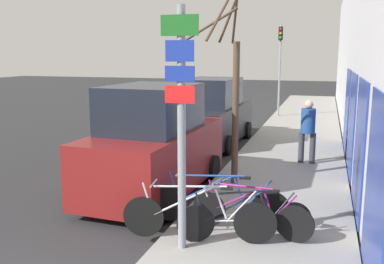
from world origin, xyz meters
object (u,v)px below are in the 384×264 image
object	(u,v)px
bicycle_1	(245,219)
parked_car_0	(155,146)
bicycle_3	(219,203)
pedestrian_near	(308,127)
signpost	(181,121)
traffic_light	(280,58)
parked_car_1	(212,115)
bicycle_0	(198,217)
bicycle_2	(250,213)
street_tree	(233,93)

from	to	relation	value
bicycle_1	parked_car_0	xyz separation A→B (m)	(-2.51, 2.24, 0.61)
bicycle_3	pedestrian_near	bearing A→B (deg)	-20.04
bicycle_1	bicycle_3	world-z (taller)	bicycle_3
signpost	pedestrian_near	world-z (taller)	signpost
traffic_light	pedestrian_near	bearing A→B (deg)	-78.99
bicycle_1	parked_car_1	bearing A→B (deg)	-3.68
signpost	parked_car_1	bearing A→B (deg)	101.59
bicycle_0	bicycle_2	xyz separation A→B (m)	(0.78, 0.53, -0.04)
bicycle_3	parked_car_1	xyz separation A→B (m)	(-2.10, 7.50, 0.51)
parked_car_1	bicycle_0	bearing A→B (deg)	-74.70
bicycle_0	parked_car_1	xyz separation A→B (m)	(-1.93, 8.24, 0.51)
bicycle_1	bicycle_2	distance (m)	0.29
bicycle_0	street_tree	xyz separation A→B (m)	(-0.17, 3.39, 1.74)
bicycle_2	signpost	bearing A→B (deg)	142.44
pedestrian_near	signpost	bearing A→B (deg)	-103.48
parked_car_1	street_tree	distance (m)	5.30
bicycle_0	pedestrian_near	size ratio (longest dim) A/B	1.42
bicycle_2	traffic_light	world-z (taller)	traffic_light
bicycle_1	pedestrian_near	distance (m)	5.72
bicycle_3	street_tree	distance (m)	3.19
bicycle_0	bicycle_3	distance (m)	0.76
parked_car_0	street_tree	size ratio (longest dim) A/B	0.98
traffic_light	bicycle_3	bearing A→B (deg)	-87.97
bicycle_2	bicycle_3	distance (m)	0.65
pedestrian_near	parked_car_1	bearing A→B (deg)	146.44
signpost	bicycle_1	xyz separation A→B (m)	(0.91, 0.58, -1.68)
parked_car_0	parked_car_1	distance (m)	5.77
pedestrian_near	traffic_light	distance (m)	9.70
bicycle_0	street_tree	bearing A→B (deg)	-5.67
signpost	bicycle_3	distance (m)	2.00
parked_car_1	traffic_light	size ratio (longest dim) A/B	1.08
bicycle_2	pedestrian_near	bearing A→B (deg)	2.46
signpost	bicycle_2	world-z (taller)	signpost
parked_car_0	pedestrian_near	bearing A→B (deg)	48.80
bicycle_1	parked_car_1	size ratio (longest dim) A/B	0.44
bicycle_3	traffic_light	distance (m)	14.69
signpost	traffic_light	xyz separation A→B (m)	(-0.18, 15.56, 0.83)
signpost	bicycle_1	bearing A→B (deg)	32.56
bicycle_3	parked_car_0	size ratio (longest dim) A/B	0.55
pedestrian_near	bicycle_1	bearing A→B (deg)	-96.10
bicycle_2	parked_car_0	world-z (taller)	parked_car_0
bicycle_1	parked_car_0	distance (m)	3.42
street_tree	traffic_light	xyz separation A→B (m)	(-0.17, 11.82, 0.73)
traffic_light	parked_car_0	bearing A→B (deg)	-96.41
bicycle_3	street_tree	world-z (taller)	street_tree
bicycle_0	parked_car_0	world-z (taller)	parked_car_0
bicycle_0	parked_car_0	size ratio (longest dim) A/B	0.56
pedestrian_near	street_tree	size ratio (longest dim) A/B	0.38
bicycle_0	traffic_light	xyz separation A→B (m)	(-0.34, 15.21, 2.47)
parked_car_1	street_tree	world-z (taller)	street_tree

